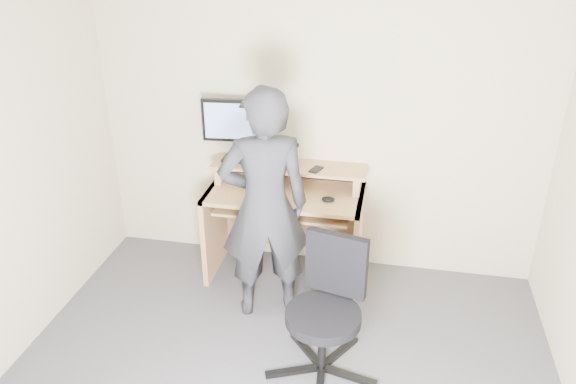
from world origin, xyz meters
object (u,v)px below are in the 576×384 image
(monitor, at_px, (236,124))
(person, at_px, (265,207))
(office_chair, at_px, (327,304))
(desk, at_px, (287,210))

(monitor, xyz_separation_m, person, (0.37, -0.63, -0.35))
(office_chair, bearing_deg, person, 148.78)
(desk, distance_m, monitor, 0.79)
(desk, bearing_deg, office_chair, -66.11)
(office_chair, height_order, person, person)
(monitor, bearing_deg, office_chair, -57.31)
(monitor, bearing_deg, desk, -16.77)
(monitor, relative_size, person, 0.31)
(desk, relative_size, office_chair, 1.34)
(monitor, bearing_deg, person, -64.76)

